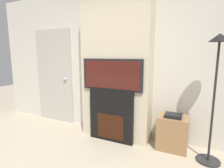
# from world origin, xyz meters

# --- Properties ---
(wall_back) EXTENTS (6.00, 0.06, 2.70)m
(wall_back) POSITION_xyz_m (0.00, 2.03, 1.35)
(wall_back) COLOR silver
(wall_back) RESTS_ON ground_plane
(chimney_breast) EXTENTS (1.21, 0.36, 2.70)m
(chimney_breast) POSITION_xyz_m (0.00, 1.82, 1.35)
(chimney_breast) COLOR beige
(chimney_breast) RESTS_ON ground_plane
(fireplace) EXTENTS (0.79, 0.15, 0.89)m
(fireplace) POSITION_xyz_m (0.00, 1.63, 0.44)
(fireplace) COLOR black
(fireplace) RESTS_ON ground_plane
(television) EXTENTS (1.06, 0.07, 0.52)m
(television) POSITION_xyz_m (0.00, 1.63, 1.15)
(television) COLOR black
(television) RESTS_ON fireplace
(floor_lamp) EXTENTS (0.31, 0.31, 1.73)m
(floor_lamp) POSITION_xyz_m (1.48, 1.63, 1.19)
(floor_lamp) COLOR #262628
(floor_lamp) RESTS_ON ground_plane
(media_stand) EXTENTS (0.45, 0.36, 0.58)m
(media_stand) POSITION_xyz_m (0.98, 1.78, 0.27)
(media_stand) COLOR #997047
(media_stand) RESTS_ON ground_plane
(entry_door) EXTENTS (0.93, 0.09, 2.01)m
(entry_door) POSITION_xyz_m (-1.57, 1.97, 1.00)
(entry_door) COLOR #BCB7AD
(entry_door) RESTS_ON ground_plane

